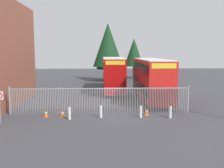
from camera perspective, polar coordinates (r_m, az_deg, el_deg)
name	(u,v)px	position (r m, az deg, el deg)	size (l,w,h in m)	color
ground_plane	(111,97)	(29.72, -0.33, -2.86)	(100.00, 100.00, 0.00)	#3D3D42
palisade_fence	(100,100)	(21.62, -2.66, -3.50)	(15.16, 0.14, 2.35)	gray
double_decker_bus_near_gate	(151,78)	(27.51, 8.73, 1.34)	(2.54, 10.81, 4.42)	red
double_decker_bus_behind_fence_left	(113,73)	(33.35, 0.22, 2.43)	(2.54, 10.81, 4.42)	#B70C0C
bollard_near_left	(69,113)	(20.08, -9.44, -6.48)	(0.20, 0.20, 0.95)	silver
bollard_center_front	(101,112)	(20.42, -2.51, -6.16)	(0.20, 0.20, 0.95)	silver
bollard_near_right	(141,112)	(20.48, 6.41, -6.16)	(0.20, 0.20, 0.95)	silver
bollard_far_right	(170,112)	(20.73, 12.85, -6.13)	(0.20, 0.20, 0.95)	silver
traffic_cone_by_gate	(46,113)	(21.30, -14.50, -6.34)	(0.34, 0.34, 0.59)	orange
traffic_cone_mid_forecourt	(62,113)	(21.03, -10.97, -6.41)	(0.34, 0.34, 0.59)	orange
traffic_cone_near_kerb	(147,112)	(21.35, 7.72, -6.14)	(0.34, 0.34, 0.59)	orange
tree_tall_back	(106,54)	(46.88, -1.26, 6.59)	(3.72, 3.72, 7.37)	#4C3823
tree_short_side	(134,52)	(50.26, 4.89, 7.03)	(3.75, 3.75, 7.77)	#4C3823
tree_mid_row	(108,45)	(45.11, -0.90, 8.68)	(5.26, 5.26, 10.13)	#4C3823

